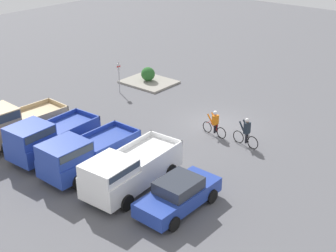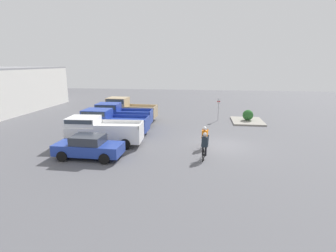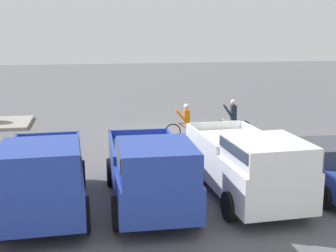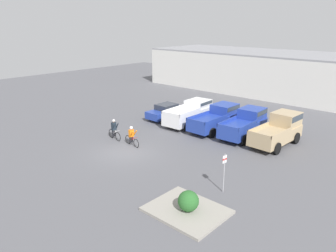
# 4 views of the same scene
# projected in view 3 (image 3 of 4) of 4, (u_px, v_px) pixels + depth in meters

# --- Properties ---
(ground_plane) EXTENTS (80.00, 80.00, 0.00)m
(ground_plane) POSITION_uv_depth(u_px,v_px,m) (166.00, 133.00, 21.81)
(ground_plane) COLOR #56565B
(sedan_0) EXTENTS (1.97, 4.26, 1.49)m
(sedan_0) POSITION_uv_depth(u_px,v_px,m) (332.00, 167.00, 14.08)
(sedan_0) COLOR #233D9E
(sedan_0) RESTS_ON ground_plane
(pickup_truck_0) EXTENTS (2.47, 5.46, 2.06)m
(pickup_truck_0) POSITION_uv_depth(u_px,v_px,m) (248.00, 163.00, 13.28)
(pickup_truck_0) COLOR white
(pickup_truck_0) RESTS_ON ground_plane
(pickup_truck_1) EXTENTS (2.22, 5.37, 2.11)m
(pickup_truck_1) POSITION_uv_depth(u_px,v_px,m) (151.00, 170.00, 12.56)
(pickup_truck_1) COLOR #233D9E
(pickup_truck_1) RESTS_ON ground_plane
(pickup_truck_2) EXTENTS (2.34, 5.16, 2.20)m
(pickup_truck_2) POSITION_uv_depth(u_px,v_px,m) (44.00, 175.00, 12.03)
(pickup_truck_2) COLOR #233D9E
(pickup_truck_2) RESTS_ON ground_plane
(cyclist_0) EXTENTS (1.81, 0.51, 1.58)m
(cyclist_0) POSITION_uv_depth(u_px,v_px,m) (186.00, 121.00, 20.55)
(cyclist_0) COLOR black
(cyclist_0) RESTS_ON ground_plane
(cyclist_1) EXTENTS (1.77, 0.50, 1.72)m
(cyclist_1) POSITION_uv_depth(u_px,v_px,m) (233.00, 118.00, 20.88)
(cyclist_1) COLOR black
(cyclist_1) RESTS_ON ground_plane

